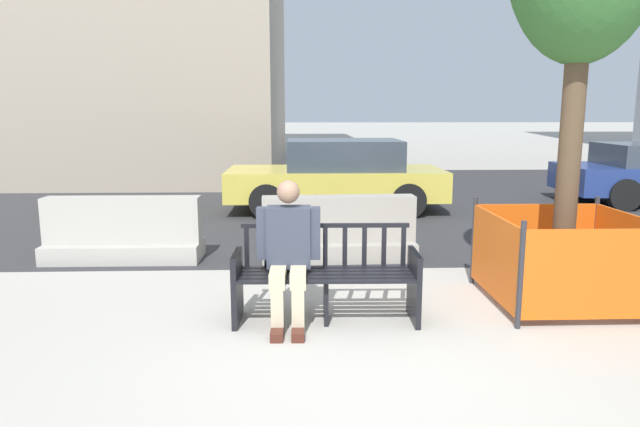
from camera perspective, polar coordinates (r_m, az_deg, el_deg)
The scene contains 8 objects.
ground_plane at distance 4.59m, azimuth 5.28°, elevation -14.69°, with size 200.00×200.00×0.00m, color #ADA89E.
street_asphalt at distance 12.99m, azimuth 0.41°, elevation 1.64°, with size 120.00×12.00×0.01m, color #333335.
street_bench at distance 5.32m, azimuth 0.58°, elevation -6.56°, with size 1.70×0.56×0.88m.
seated_person at distance 5.19m, azimuth -3.17°, elevation -3.65°, with size 0.58×0.73×1.31m.
jersey_barrier_centre at distance 7.53m, azimuth 1.87°, elevation -2.01°, with size 2.03×0.76×0.84m.
jersey_barrier_left at distance 7.88m, azimuth -19.03°, elevation -2.03°, with size 2.00×0.69×0.84m.
construction_fence at distance 6.27m, azimuth 23.03°, elevation -3.88°, with size 1.43×1.43×0.99m.
car_taxi_near at distance 11.23m, azimuth 1.77°, elevation 3.87°, with size 4.19×2.00×1.39m.
Camera 1 is at (-0.56, -4.13, 1.93)m, focal length 32.00 mm.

